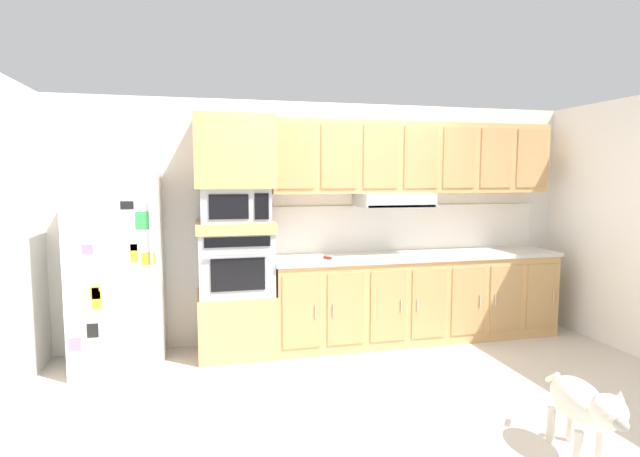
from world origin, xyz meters
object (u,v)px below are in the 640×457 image
(refrigerator, at_px, (118,271))
(screwdriver, at_px, (328,257))
(dog, at_px, (583,404))
(microwave, at_px, (235,205))
(built_in_oven, at_px, (236,263))

(refrigerator, relative_size, screwdriver, 10.65)
(screwdriver, height_order, dog, screwdriver)
(microwave, bearing_deg, refrigerator, -176.35)
(refrigerator, distance_m, dog, 3.80)
(built_in_oven, distance_m, screwdriver, 0.91)
(built_in_oven, distance_m, microwave, 0.56)
(refrigerator, xyz_separation_m, built_in_oven, (1.06, 0.07, 0.02))
(refrigerator, bearing_deg, dog, -38.00)
(microwave, xyz_separation_m, dog, (1.90, -2.38, -1.10))
(built_in_oven, height_order, microwave, microwave)
(microwave, height_order, screwdriver, microwave)
(refrigerator, xyz_separation_m, dog, (2.97, -2.32, -0.52))
(microwave, distance_m, dog, 3.25)
(dog, bearing_deg, screwdriver, -146.45)
(built_in_oven, bearing_deg, refrigerator, -176.35)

